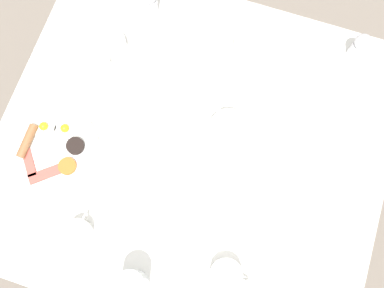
{
  "coord_description": "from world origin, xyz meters",
  "views": [
    {
      "loc": [
        -0.32,
        -0.11,
        2.03
      ],
      "look_at": [
        0.0,
        0.0,
        0.78
      ],
      "focal_mm": 42.0,
      "sensor_mm": 36.0,
      "label": 1
    }
  ],
  "objects_px": {
    "teapot_far": "(228,133)",
    "water_glass_tall": "(132,285)",
    "knife_by_plate": "(167,86)",
    "pepper_grinder": "(360,47)",
    "breakfast_plate": "(52,149)",
    "teapot_near": "(252,47)",
    "spoon_for_tea": "(314,232)",
    "teacup_with_saucer_left": "(226,275)",
    "teacup_with_saucer_right": "(112,46)",
    "fork_by_plate": "(154,188)",
    "salt_grinder": "(150,1)",
    "fork_spare": "(317,92)",
    "creamer_jug": "(79,231)",
    "napkin_folded": "(348,170)"
  },
  "relations": [
    {
      "from": "teapot_far",
      "to": "fork_by_plate",
      "type": "distance_m",
      "value": 0.26
    },
    {
      "from": "fork_spare",
      "to": "teapot_near",
      "type": "bearing_deg",
      "value": 75.66
    },
    {
      "from": "fork_by_plate",
      "to": "spoon_for_tea",
      "type": "distance_m",
      "value": 0.47
    },
    {
      "from": "teapot_far",
      "to": "creamer_jug",
      "type": "relative_size",
      "value": 1.75
    },
    {
      "from": "teacup_with_saucer_right",
      "to": "breakfast_plate",
      "type": "bearing_deg",
      "value": 171.14
    },
    {
      "from": "teapot_near",
      "to": "fork_by_plate",
      "type": "height_order",
      "value": "teapot_near"
    },
    {
      "from": "salt_grinder",
      "to": "knife_by_plate",
      "type": "relative_size",
      "value": 0.58
    },
    {
      "from": "teacup_with_saucer_left",
      "to": "teacup_with_saucer_right",
      "type": "bearing_deg",
      "value": 44.57
    },
    {
      "from": "teacup_with_saucer_right",
      "to": "teapot_near",
      "type": "bearing_deg",
      "value": -74.28
    },
    {
      "from": "breakfast_plate",
      "to": "teapot_near",
      "type": "height_order",
      "value": "teapot_near"
    },
    {
      "from": "teapot_near",
      "to": "salt_grinder",
      "type": "xyz_separation_m",
      "value": [
        0.05,
        0.34,
        0.01
      ]
    },
    {
      "from": "teacup_with_saucer_right",
      "to": "pepper_grinder",
      "type": "relative_size",
      "value": 1.23
    },
    {
      "from": "salt_grinder",
      "to": "spoon_for_tea",
      "type": "bearing_deg",
      "value": -127.53
    },
    {
      "from": "teapot_near",
      "to": "teapot_far",
      "type": "distance_m",
      "value": 0.28
    },
    {
      "from": "teapot_far",
      "to": "water_glass_tall",
      "type": "relative_size",
      "value": 1.25
    },
    {
      "from": "teacup_with_saucer_left",
      "to": "fork_spare",
      "type": "bearing_deg",
      "value": -10.28
    },
    {
      "from": "teapot_near",
      "to": "knife_by_plate",
      "type": "distance_m",
      "value": 0.28
    },
    {
      "from": "breakfast_plate",
      "to": "teapot_near",
      "type": "bearing_deg",
      "value": -44.48
    },
    {
      "from": "water_glass_tall",
      "to": "salt_grinder",
      "type": "bearing_deg",
      "value": 16.5
    },
    {
      "from": "knife_by_plate",
      "to": "fork_spare",
      "type": "height_order",
      "value": "same"
    },
    {
      "from": "teapot_near",
      "to": "pepper_grinder",
      "type": "xyz_separation_m",
      "value": [
        0.1,
        -0.3,
        0.01
      ]
    },
    {
      "from": "teacup_with_saucer_right",
      "to": "knife_by_plate",
      "type": "xyz_separation_m",
      "value": [
        -0.07,
        -0.2,
        -0.02
      ]
    },
    {
      "from": "breakfast_plate",
      "to": "spoon_for_tea",
      "type": "xyz_separation_m",
      "value": [
        0.01,
        -0.78,
        -0.01
      ]
    },
    {
      "from": "fork_by_plate",
      "to": "fork_spare",
      "type": "relative_size",
      "value": 1.0
    },
    {
      "from": "knife_by_plate",
      "to": "pepper_grinder",
      "type": "bearing_deg",
      "value": -61.71
    },
    {
      "from": "water_glass_tall",
      "to": "breakfast_plate",
      "type": "bearing_deg",
      "value": 52.2
    },
    {
      "from": "water_glass_tall",
      "to": "fork_spare",
      "type": "distance_m",
      "value": 0.77
    },
    {
      "from": "creamer_jug",
      "to": "napkin_folded",
      "type": "distance_m",
      "value": 0.78
    },
    {
      "from": "teapot_far",
      "to": "napkin_folded",
      "type": "height_order",
      "value": "teapot_far"
    },
    {
      "from": "teacup_with_saucer_left",
      "to": "salt_grinder",
      "type": "bearing_deg",
      "value": 33.48
    },
    {
      "from": "pepper_grinder",
      "to": "fork_by_plate",
      "type": "height_order",
      "value": "pepper_grinder"
    },
    {
      "from": "fork_by_plate",
      "to": "teacup_with_saucer_left",
      "type": "bearing_deg",
      "value": -121.86
    },
    {
      "from": "teapot_near",
      "to": "water_glass_tall",
      "type": "bearing_deg",
      "value": -140.07
    },
    {
      "from": "creamer_jug",
      "to": "knife_by_plate",
      "type": "height_order",
      "value": "creamer_jug"
    },
    {
      "from": "pepper_grinder",
      "to": "knife_by_plate",
      "type": "height_order",
      "value": "pepper_grinder"
    },
    {
      "from": "creamer_jug",
      "to": "fork_by_plate",
      "type": "height_order",
      "value": "creamer_jug"
    },
    {
      "from": "spoon_for_tea",
      "to": "teacup_with_saucer_left",
      "type": "bearing_deg",
      "value": 132.77
    },
    {
      "from": "spoon_for_tea",
      "to": "water_glass_tall",
      "type": "bearing_deg",
      "value": 123.99
    },
    {
      "from": "teapot_far",
      "to": "fork_by_plate",
      "type": "bearing_deg",
      "value": -80.88
    },
    {
      "from": "breakfast_plate",
      "to": "teapot_far",
      "type": "distance_m",
      "value": 0.51
    },
    {
      "from": "teacup_with_saucer_right",
      "to": "fork_by_plate",
      "type": "distance_m",
      "value": 0.46
    },
    {
      "from": "teacup_with_saucer_left",
      "to": "water_glass_tall",
      "type": "relative_size",
      "value": 1.12
    },
    {
      "from": "water_glass_tall",
      "to": "knife_by_plate",
      "type": "relative_size",
      "value": 0.64
    },
    {
      "from": "knife_by_plate",
      "to": "fork_spare",
      "type": "bearing_deg",
      "value": -74.32
    },
    {
      "from": "breakfast_plate",
      "to": "teacup_with_saucer_left",
      "type": "relative_size",
      "value": 1.98
    },
    {
      "from": "spoon_for_tea",
      "to": "pepper_grinder",
      "type": "bearing_deg",
      "value": 1.76
    },
    {
      "from": "teapot_near",
      "to": "salt_grinder",
      "type": "distance_m",
      "value": 0.34
    },
    {
      "from": "water_glass_tall",
      "to": "salt_grinder",
      "type": "distance_m",
      "value": 0.83
    },
    {
      "from": "breakfast_plate",
      "to": "pepper_grinder",
      "type": "height_order",
      "value": "pepper_grinder"
    },
    {
      "from": "teacup_with_saucer_left",
      "to": "fork_spare",
      "type": "distance_m",
      "value": 0.6
    }
  ]
}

